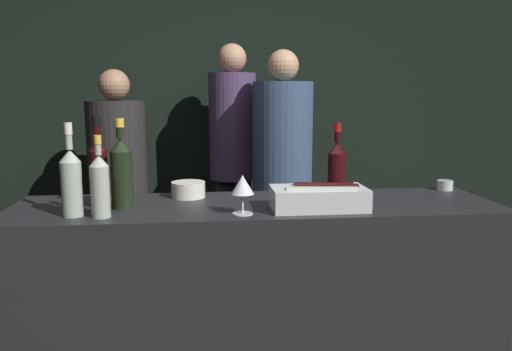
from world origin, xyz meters
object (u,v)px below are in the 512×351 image
Objects in this scene: bowl_white at (188,189)px; person_blond_tee at (282,169)px; white_wine_bottle at (71,180)px; candle_votive at (445,185)px; champagne_bottle at (122,171)px; rose_wine_bottle at (100,184)px; red_wine_bottle_tall at (337,168)px; red_wine_bottle_black_foil at (99,169)px; ice_bin_with_bottles at (320,196)px; person_in_hoodie at (118,179)px; person_grey_polo at (233,155)px; wine_glass at (243,186)px.

person_blond_tee reaches higher than bowl_white.
white_wine_bottle reaches higher than bowl_white.
white_wine_bottle is (-1.70, -0.35, 0.12)m from candle_votive.
candle_votive is 0.20× the size of champagne_bottle.
rose_wine_bottle is at bearing -133.97° from bowl_white.
red_wine_bottle_tall is (1.11, 0.23, -0.01)m from white_wine_bottle.
red_wine_bottle_black_foil is 0.22× the size of person_blond_tee.
red_wine_bottle_black_foil is at bearing -158.42° from bowl_white.
ice_bin_with_bottles reaches higher than candle_votive.
ice_bin_with_bottles is 1.14× the size of red_wine_bottle_tall.
red_wine_bottle_tall is (0.94, 0.12, -0.02)m from champagne_bottle.
person_in_hoodie is 0.89× the size of person_grey_polo.
candle_votive is (0.71, 0.33, -0.03)m from ice_bin_with_bottles.
rose_wine_bottle is at bearing -15.25° from white_wine_bottle.
red_wine_bottle_tall is 1.15m from person_blond_tee.
ice_bin_with_bottles is 2.48× the size of wine_glass.
champagne_bottle is 0.21m from white_wine_bottle.
person_blond_tee is (0.93, 1.40, -0.17)m from rose_wine_bottle.
candle_votive is at bearing 53.94° from person_blond_tee.
person_grey_polo reaches higher than rose_wine_bottle.
rose_wine_bottle is (-0.33, -0.34, 0.09)m from bowl_white.
rose_wine_bottle reaches higher than ice_bin_with_bottles.
bowl_white is at bearing -178.18° from candle_votive.
rose_wine_bottle is 1.88m from person_grey_polo.
person_blond_tee is (0.38, 1.41, -0.15)m from wine_glass.
champagne_bottle is 1.54m from person_blond_tee.
white_wine_bottle is at bearing -114.10° from red_wine_bottle_black_foil.
person_blond_tee reaches higher than champagne_bottle.
wine_glass is 0.42× the size of champagne_bottle.
bowl_white is 1.26m from candle_votive.
red_wine_bottle_tall reaches higher than bowl_white.
red_wine_bottle_tall is at bearing -168.97° from candle_votive.
red_wine_bottle_black_foil is at bearing -17.49° from person_blond_tee.
person_in_hoodie is at bearing 146.42° from candle_votive.
white_wine_bottle is 1.73m from person_blond_tee.
person_grey_polo is at bearing 124.85° from candle_votive.
champagne_bottle is 1.46m from person_in_hoodie.
person_blond_tee is at bearing 122.55° from candle_votive.
person_blond_tee is at bearing 6.64° from person_grey_polo.
person_in_hoodie is at bearing 113.00° from bowl_white.
champagne_bottle is 0.23× the size of person_in_hoodie.
person_blond_tee is (-0.07, 1.14, -0.18)m from red_wine_bottle_tall.
ice_bin_with_bottles is 0.83m from champagne_bottle.
person_blond_tee is (0.97, 1.21, -0.20)m from red_wine_bottle_black_foil.
rose_wine_bottle reaches higher than wine_glass.
white_wine_bottle is at bearing 164.75° from rose_wine_bottle.
person_grey_polo is (0.29, 1.43, -0.02)m from bowl_white.
bowl_white is at bearing 43.43° from person_in_hoodie.
white_wine_bottle reaches higher than red_wine_bottle_tall.
white_wine_bottle is at bearing 23.38° from person_in_hoodie.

